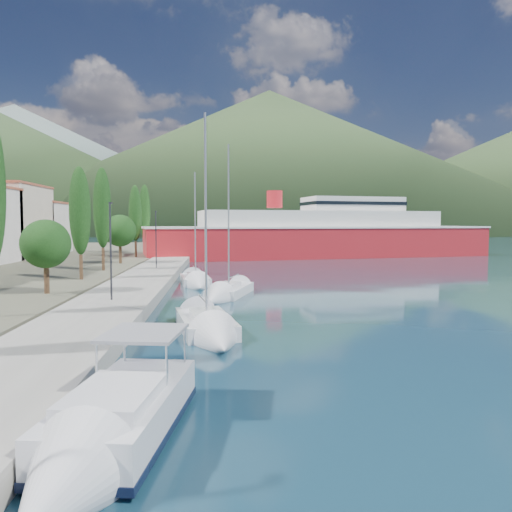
{
  "coord_description": "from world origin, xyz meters",
  "views": [
    {
      "loc": [
        -2.32,
        -17.1,
        5.57
      ],
      "look_at": [
        0.0,
        14.0,
        3.5
      ],
      "focal_mm": 35.0,
      "sensor_mm": 36.0,
      "label": 1
    }
  ],
  "objects": [
    {
      "name": "ferry",
      "position": [
        14.53,
        64.12,
        3.44
      ],
      "size": [
        58.12,
        22.64,
        11.3
      ],
      "color": "red",
      "rests_on": "ground"
    },
    {
      "name": "lamp_posts",
      "position": [
        -9.0,
        14.14,
        4.08
      ],
      "size": [
        0.15,
        45.65,
        6.06
      ],
      "color": "#2D2D33",
      "rests_on": "quay"
    },
    {
      "name": "tree_row",
      "position": [
        -14.19,
        32.84,
        6.05
      ],
      "size": [
        3.86,
        65.14,
        11.05
      ],
      "color": "#47301E",
      "rests_on": "land_strip"
    },
    {
      "name": "quay",
      "position": [
        -9.0,
        26.0,
        0.4
      ],
      "size": [
        5.0,
        88.0,
        0.8
      ],
      "primitive_type": "cube",
      "color": "gray",
      "rests_on": "ground"
    },
    {
      "name": "sailboat_near",
      "position": [
        -2.69,
        6.55,
        0.32
      ],
      "size": [
        3.94,
        8.68,
        12.02
      ],
      "color": "silver",
      "rests_on": "ground"
    },
    {
      "name": "hills_near",
      "position": [
        98.04,
        372.5,
        49.18
      ],
      "size": [
        1010.0,
        520.0,
        115.0
      ],
      "color": "#314926",
      "rests_on": "ground"
    },
    {
      "name": "motor_cruiser",
      "position": [
        -4.99,
        -5.66,
        0.51
      ],
      "size": [
        3.69,
        8.72,
        3.12
      ],
      "color": "black",
      "rests_on": "ground"
    },
    {
      "name": "hills_far",
      "position": [
        138.59,
        618.73,
        77.39
      ],
      "size": [
        1480.0,
        900.0,
        180.0
      ],
      "color": "slate",
      "rests_on": "ground"
    },
    {
      "name": "ground",
      "position": [
        0.0,
        120.0,
        0.0
      ],
      "size": [
        1400.0,
        1400.0,
        0.0
      ],
      "primitive_type": "plane",
      "color": "#153445"
    },
    {
      "name": "sailboat_far",
      "position": [
        -4.23,
        26.53,
        0.31
      ],
      "size": [
        3.39,
        7.77,
        11.04
      ],
      "color": "silver",
      "rests_on": "ground"
    },
    {
      "name": "sailboat_mid",
      "position": [
        -2.07,
        19.22,
        0.3
      ],
      "size": [
        4.69,
        8.88,
        12.37
      ],
      "color": "silver",
      "rests_on": "ground"
    }
  ]
}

